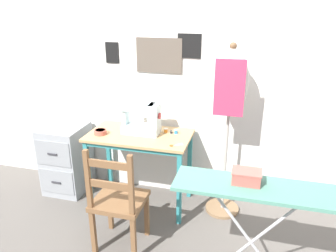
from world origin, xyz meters
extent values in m
plane|color=#5B5651|center=(0.00, 0.00, 0.00)|extent=(14.00, 14.00, 0.00)
cube|color=silver|center=(0.00, 0.61, 1.27)|extent=(10.00, 0.05, 2.55)
cube|color=brown|center=(0.11, 0.57, 1.44)|extent=(0.44, 0.02, 0.32)
cube|color=black|center=(-0.37, 0.57, 1.45)|extent=(0.13, 0.01, 0.20)
cube|color=black|center=(0.40, 0.57, 1.53)|extent=(0.22, 0.01, 0.22)
cube|color=tan|center=(0.00, 0.27, 0.73)|extent=(0.97, 0.54, 0.02)
cube|color=teal|center=(0.00, 0.04, 0.70)|extent=(0.89, 0.03, 0.04)
cube|color=teal|center=(-0.44, 0.04, 0.36)|extent=(0.04, 0.04, 0.72)
cube|color=teal|center=(0.44, 0.04, 0.36)|extent=(0.04, 0.04, 0.72)
cube|color=teal|center=(-0.44, 0.50, 0.36)|extent=(0.04, 0.04, 0.72)
cube|color=teal|center=(0.44, 0.50, 0.36)|extent=(0.04, 0.04, 0.72)
cube|color=silver|center=(0.01, 0.30, 0.79)|extent=(0.35, 0.18, 0.08)
cube|color=silver|center=(0.14, 0.30, 0.93)|extent=(0.09, 0.15, 0.21)
cube|color=silver|center=(-0.01, 0.30, 1.01)|extent=(0.30, 0.13, 0.07)
cube|color=silver|center=(-0.15, 0.30, 0.90)|extent=(0.04, 0.10, 0.14)
cylinder|color=#B22D2D|center=(0.19, 0.30, 0.93)|extent=(0.02, 0.06, 0.06)
cylinder|color=#99999E|center=(0.14, 0.30, 1.05)|extent=(0.01, 0.01, 0.02)
cylinder|color=#B25647|center=(-0.35, 0.17, 0.77)|extent=(0.12, 0.12, 0.04)
cylinder|color=brown|center=(-0.35, 0.17, 0.79)|extent=(0.09, 0.09, 0.01)
cube|color=silver|center=(0.40, 0.13, 0.75)|extent=(0.07, 0.07, 0.00)
cube|color=silver|center=(0.41, 0.12, 0.75)|extent=(0.08, 0.05, 0.00)
torus|color=#DB511E|center=(0.36, 0.09, 0.75)|extent=(0.03, 0.03, 0.01)
torus|color=#DB511E|center=(0.36, 0.09, 0.75)|extent=(0.03, 0.03, 0.01)
cylinder|color=orange|center=(0.23, 0.37, 0.77)|extent=(0.04, 0.04, 0.04)
cylinder|color=beige|center=(0.23, 0.37, 0.79)|extent=(0.04, 0.04, 0.00)
cylinder|color=beige|center=(0.23, 0.37, 0.75)|extent=(0.04, 0.04, 0.00)
cylinder|color=black|center=(0.29, 0.36, 0.76)|extent=(0.03, 0.03, 0.03)
cylinder|color=beige|center=(0.29, 0.36, 0.78)|extent=(0.03, 0.03, 0.00)
cylinder|color=beige|center=(0.29, 0.36, 0.75)|extent=(0.03, 0.03, 0.00)
cylinder|color=#2875C1|center=(0.33, 0.37, 0.77)|extent=(0.03, 0.03, 0.04)
cylinder|color=beige|center=(0.33, 0.37, 0.79)|extent=(0.04, 0.04, 0.00)
cylinder|color=beige|center=(0.33, 0.37, 0.75)|extent=(0.04, 0.04, 0.00)
cube|color=brown|center=(0.04, -0.35, 0.42)|extent=(0.40, 0.38, 0.04)
cube|color=brown|center=(-0.13, -0.19, 0.20)|extent=(0.04, 0.04, 0.40)
cube|color=brown|center=(0.21, -0.19, 0.20)|extent=(0.04, 0.04, 0.40)
cube|color=brown|center=(-0.13, -0.51, 0.20)|extent=(0.04, 0.04, 0.40)
cube|color=brown|center=(0.21, -0.51, 0.20)|extent=(0.04, 0.04, 0.40)
cube|color=brown|center=(-0.13, -0.51, 0.68)|extent=(0.04, 0.04, 0.48)
cube|color=brown|center=(0.21, -0.51, 0.68)|extent=(0.04, 0.04, 0.48)
cube|color=brown|center=(0.04, -0.51, 0.82)|extent=(0.34, 0.02, 0.06)
cube|color=brown|center=(0.04, -0.51, 0.66)|extent=(0.34, 0.02, 0.06)
cube|color=#93999E|center=(-0.84, 0.32, 0.36)|extent=(0.41, 0.44, 0.72)
cube|color=gray|center=(-0.84, 0.10, 0.52)|extent=(0.38, 0.01, 0.26)
cube|color=#333338|center=(-0.84, 0.09, 0.52)|extent=(0.10, 0.01, 0.02)
cube|color=gray|center=(-0.84, 0.10, 0.20)|extent=(0.38, 0.01, 0.26)
cube|color=#333338|center=(-0.84, 0.09, 0.20)|extent=(0.10, 0.01, 0.02)
cylinder|color=#846647|center=(0.81, 0.35, 0.01)|extent=(0.32, 0.32, 0.03)
cylinder|color=#ADA89E|center=(0.81, 0.35, 0.56)|extent=(0.03, 0.03, 1.05)
ellipsoid|color=beige|center=(0.81, 0.35, 1.28)|extent=(0.29, 0.21, 0.57)
sphere|color=brown|center=(0.81, 0.35, 1.58)|extent=(0.06, 0.06, 0.06)
cube|color=#C63356|center=(0.81, 0.24, 1.25)|extent=(0.25, 0.01, 0.48)
cube|color=#518E7A|center=(1.07, -0.56, 0.83)|extent=(1.04, 0.30, 0.02)
cylinder|color=#B7B7BC|center=(1.07, -0.56, 0.41)|extent=(0.64, 0.02, 0.83)
cylinder|color=#B7B7BC|center=(1.07, -0.56, 0.41)|extent=(0.64, 0.02, 0.83)
cube|color=#AD564C|center=(1.00, -0.53, 0.88)|extent=(0.17, 0.12, 0.08)
cube|color=#BE5F54|center=(1.00, -0.53, 0.92)|extent=(0.18, 0.13, 0.01)
camera|label=1|loc=(0.99, -2.41, 1.91)|focal=35.00mm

